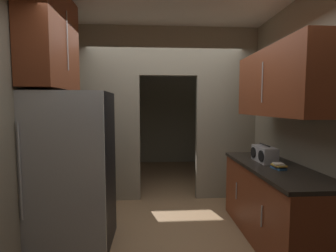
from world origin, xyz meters
name	(u,v)px	position (x,y,z in m)	size (l,w,h in m)	color
ground	(171,235)	(0.00, 0.00, 0.00)	(20.00, 20.00, 0.00)	#93704C
kitchen_overhead_slab	(169,3)	(0.00, 0.36, 2.87)	(3.42, 6.43, 0.06)	silver
kitchen_partition	(165,108)	(-0.01, 1.21, 1.54)	(3.02, 0.12, 2.84)	gray
adjoining_room_shell	(161,112)	(0.00, 3.08, 1.42)	(3.02, 2.80, 2.84)	gray
refrigerator	(72,170)	(-1.11, -0.12, 0.86)	(0.85, 0.72, 1.72)	black
lower_cabinet_run	(274,203)	(1.19, -0.17, 0.44)	(0.65, 1.69, 0.88)	brown
upper_cabinet_counterside	(278,82)	(1.19, -0.17, 1.83)	(0.36, 1.52, 0.75)	brown
upper_cabinet_fridgeside	(51,41)	(-1.33, -0.02, 2.29)	(0.36, 0.94, 1.07)	brown
boombox	(264,154)	(1.15, 0.04, 0.98)	(0.19, 0.37, 0.22)	#B2B2B7
book_stack	(279,166)	(1.16, -0.30, 0.91)	(0.13, 0.17, 0.06)	#2D609E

